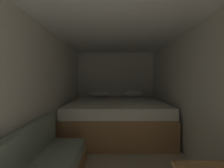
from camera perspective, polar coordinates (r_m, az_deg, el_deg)
name	(u,v)px	position (r m, az deg, el deg)	size (l,w,h in m)	color
wall_back	(116,87)	(4.44, 1.47, -1.23)	(2.34, 0.05, 2.07)	silver
wall_left	(38,96)	(2.33, -26.85, -4.28)	(0.05, 4.71, 2.07)	silver
wall_right	(201,96)	(2.41, 31.19, -4.15)	(0.05, 4.71, 2.07)	silver
ceiling_slab	(119,20)	(2.22, 2.77, 23.56)	(2.34, 4.71, 0.05)	white
bed	(117,117)	(3.55, 1.77, -12.60)	(2.12, 1.89, 0.96)	#9E7247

